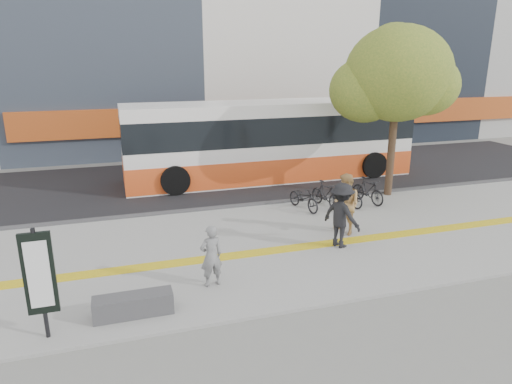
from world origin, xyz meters
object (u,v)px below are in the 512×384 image
object	(u,v)px
street_tree	(395,76)
pedestrian_tan	(346,204)
bus	(271,143)
pedestrian_dark	(342,215)
bench	(133,305)
seated_woman	(211,256)
signboard	(39,275)

from	to	relation	value
street_tree	pedestrian_tan	xyz separation A→B (m)	(-3.49, -3.24, -3.52)
bus	pedestrian_tan	bearing A→B (deg)	-90.41
pedestrian_dark	street_tree	bearing A→B (deg)	-69.86
bench	seated_woman	world-z (taller)	seated_woman
street_tree	pedestrian_tan	size ratio (longest dim) A/B	3.46
signboard	seated_woman	size ratio (longest dim) A/B	1.49
street_tree	seated_woman	distance (m)	10.24
signboard	bench	bearing A→B (deg)	10.81
signboard	seated_woman	world-z (taller)	signboard
signboard	seated_woman	xyz separation A→B (m)	(3.40, 1.08, -0.55)
street_tree	bench	bearing A→B (deg)	-148.38
signboard	pedestrian_tan	distance (m)	8.48
bench	pedestrian_tan	world-z (taller)	pedestrian_tan
seated_woman	bench	bearing A→B (deg)	12.05
pedestrian_tan	seated_woman	bearing A→B (deg)	-79.28
bus	street_tree	bearing A→B (deg)	-46.90
signboard	bus	bearing A→B (deg)	51.58
seated_woman	pedestrian_dark	bearing A→B (deg)	-174.61
signboard	street_tree	bearing A→B (deg)	29.07
signboard	street_tree	xyz separation A→B (m)	(11.38, 6.33, 3.15)
pedestrian_tan	pedestrian_dark	xyz separation A→B (m)	(-0.58, -0.83, 0.00)
seated_woman	pedestrian_tan	bearing A→B (deg)	-167.24
bench	signboard	xyz separation A→B (m)	(-1.60, -0.31, 1.06)
signboard	bus	distance (m)	12.77
bench	signboard	world-z (taller)	signboard
seated_woman	pedestrian_dark	distance (m)	4.09
pedestrian_tan	signboard	bearing A→B (deg)	-81.97
bus	pedestrian_tan	size ratio (longest dim) A/B	6.78
pedestrian_dark	bench	bearing A→B (deg)	83.98
signboard	pedestrian_dark	world-z (taller)	signboard
seated_woman	street_tree	bearing A→B (deg)	-157.99
signboard	bus	xyz separation A→B (m)	(7.94, 10.01, 0.24)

